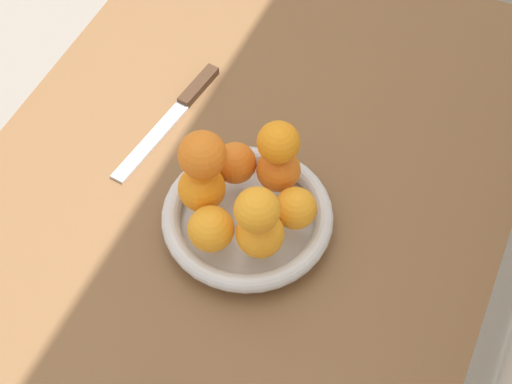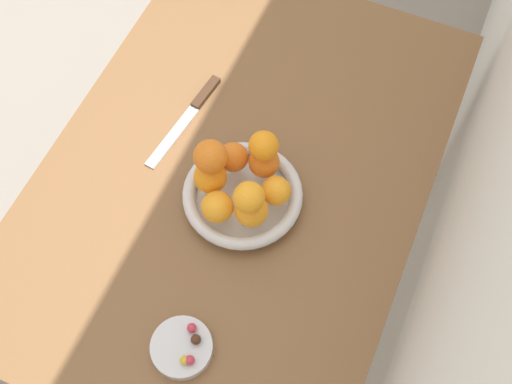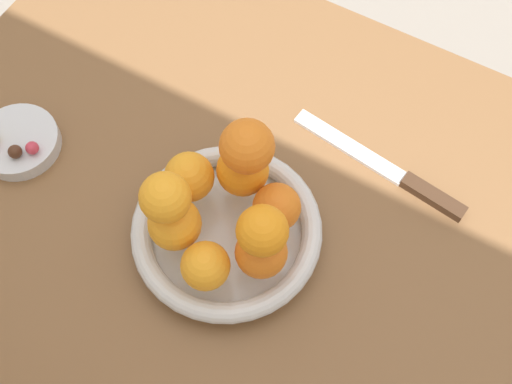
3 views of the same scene
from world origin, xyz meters
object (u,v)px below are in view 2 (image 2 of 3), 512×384
candy_ball_1 (190,360)px  knife (190,113)px  orange_6 (264,144)px  orange_2 (263,164)px  candy_ball_3 (196,339)px  orange_0 (251,210)px  candy_dish (182,348)px  fruit_bowl (243,195)px  orange_5 (217,207)px  orange_8 (210,157)px  orange_4 (210,177)px  orange_1 (276,191)px  orange_7 (249,197)px  dining_table (238,190)px  candy_ball_0 (192,328)px  candy_ball_2 (184,360)px  orange_3 (233,157)px

candy_ball_1 → knife: bearing=-153.8°
orange_6 → knife: orange_6 is taller
orange_2 → candy_ball_3: (0.35, 0.02, -0.04)m
orange_0 → orange_6: orange_6 is taller
candy_dish → knife: bearing=-155.6°
fruit_bowl → knife: size_ratio=0.91×
fruit_bowl → candy_ball_3: 0.30m
orange_0 → knife: (-0.19, -0.23, -0.07)m
fruit_bowl → orange_6: size_ratio=4.12×
orange_5 → orange_8: bearing=-147.5°
orange_6 → orange_2: bearing=12.2°
orange_2 → orange_4: bearing=-50.1°
orange_1 → orange_7: size_ratio=0.99×
dining_table → candy_ball_0: size_ratio=62.40×
candy_ball_3 → knife: size_ratio=0.07×
fruit_bowl → orange_7: orange_7 is taller
candy_ball_3 → orange_1: bearing=175.8°
orange_6 → fruit_bowl: bearing=-16.1°
candy_ball_2 → orange_2: bearing=-177.2°
candy_dish → candy_ball_2: bearing=39.5°
orange_3 → candy_ball_2: size_ratio=3.62×
orange_3 → candy_ball_1: bearing=13.1°
orange_0 → orange_2: orange_0 is taller
orange_7 → knife: bearing=-131.1°
fruit_bowl → orange_0: (0.05, 0.04, 0.05)m
orange_8 → candy_ball_3: size_ratio=3.46×
dining_table → candy_ball_2: 0.42m
dining_table → candy_dish: candy_dish is taller
orange_0 → candy_ball_0: 0.24m
orange_0 → fruit_bowl: bearing=-139.3°
orange_2 → candy_ball_1: bearing=4.1°
fruit_bowl → candy_ball_1: size_ratio=13.75×
orange_0 → orange_4: orange_4 is taller
orange_0 → orange_5: bearing=-73.3°
orange_3 → orange_8: 0.09m
candy_ball_0 → candy_ball_3: size_ratio=0.95×
orange_1 → orange_6: orange_6 is taller
dining_table → orange_1: 0.19m
dining_table → candy_ball_0: candy_ball_0 is taller
orange_6 → orange_7: orange_7 is taller
orange_0 → orange_6: 0.13m
orange_0 → orange_3: 0.12m
orange_1 → candy_ball_1: bearing=-2.8°
orange_3 → orange_6: 0.09m
candy_ball_3 → orange_0: bearing=-179.3°
candy_ball_0 → candy_ball_3: bearing=45.0°
orange_3 → knife: size_ratio=0.23×
candy_dish → orange_7: bearing=176.7°
orange_5 → orange_3: bearing=-170.6°
orange_8 → candy_ball_3: 0.33m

